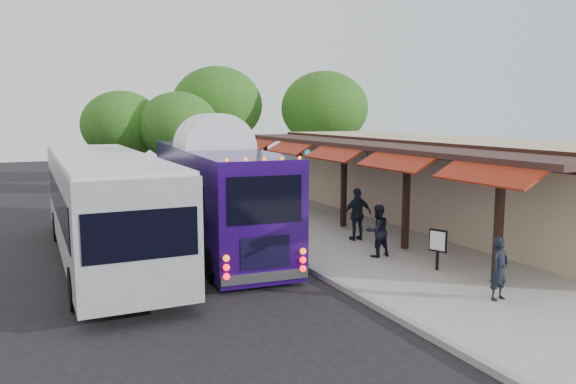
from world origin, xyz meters
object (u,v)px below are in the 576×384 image
ped_a (500,269)px  ped_c (357,214)px  ped_b (377,231)px  sign_board (438,243)px  city_bus (104,203)px  coach_bus (214,189)px  ped_d (247,183)px

ped_a → ped_c: ped_c is taller
ped_b → ped_a: bearing=92.9°
sign_board → city_bus: bearing=121.6°
coach_bus → city_bus: bearing=-165.6°
ped_d → sign_board: bearing=120.7°
coach_bus → ped_c: size_ratio=6.23×
city_bus → sign_board: 10.23m
ped_a → sign_board: (0.34, 2.68, 0.04)m
ped_b → coach_bus: bearing=-49.0°
city_bus → ped_b: 8.62m
ped_a → sign_board: 2.70m
ped_b → ped_c: (0.66, 2.26, 0.11)m
ped_b → sign_board: (0.69, -2.04, -0.02)m
ped_b → ped_d: (0.30, 12.36, 0.10)m
ped_c → sign_board: size_ratio=1.56×
coach_bus → city_bus: 3.86m
ped_a → coach_bus: bearing=104.1°
ped_a → ped_d: (-0.06, 17.09, 0.15)m
coach_bus → sign_board: size_ratio=9.74×
city_bus → sign_board: size_ratio=10.46×
coach_bus → ped_d: (4.25, 8.03, -0.91)m
coach_bus → sign_board: (4.65, -6.38, -1.02)m
ped_b → sign_board: bearing=107.4°
ped_b → ped_c: bearing=-107.7°
ped_c → coach_bus: bearing=-21.8°
ped_c → sign_board: (0.03, -4.30, -0.13)m
ped_a → ped_c: (0.31, 6.98, 0.16)m
ped_d → sign_board: (0.40, -14.41, -0.12)m
coach_bus → ped_b: coach_bus is taller
coach_bus → ped_d: size_ratio=6.29×
ped_a → ped_b: 4.74m
coach_bus → ped_c: 5.14m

